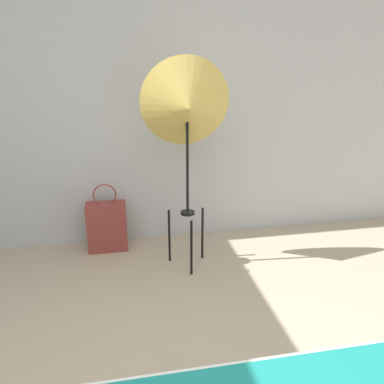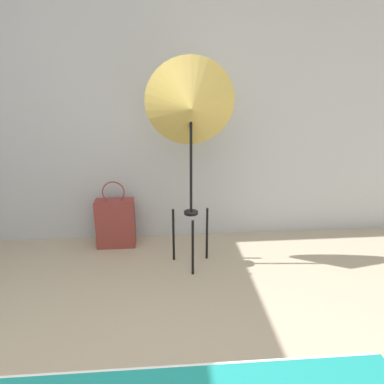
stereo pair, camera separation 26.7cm
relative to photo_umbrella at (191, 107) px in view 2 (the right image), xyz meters
The scene contains 3 objects.
wall_back 0.77m from the photo_umbrella, 128.83° to the left, with size 8.00×0.05×2.60m.
photo_umbrella is the anchor object (origin of this frame).
tote_bag 1.31m from the photo_umbrella, 148.85° to the left, with size 0.34×0.17×0.61m.
Camera 2 is at (0.26, -0.84, 1.58)m, focal length 35.00 mm.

